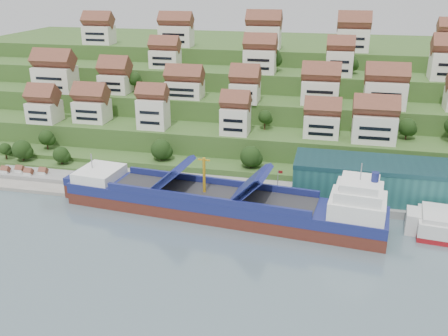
# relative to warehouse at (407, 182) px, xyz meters

# --- Properties ---
(ground) EXTENTS (300.00, 300.00, 0.00)m
(ground) POSITION_rel_warehouse_xyz_m (-52.00, -17.00, -7.20)
(ground) COLOR slate
(ground) RESTS_ON ground
(quay) EXTENTS (180.00, 14.00, 2.20)m
(quay) POSITION_rel_warehouse_xyz_m (-32.00, -2.00, -6.10)
(quay) COLOR gray
(quay) RESTS_ON ground
(pebble_beach) EXTENTS (45.00, 20.00, 1.00)m
(pebble_beach) POSITION_rel_warehouse_xyz_m (-110.00, -5.00, -6.70)
(pebble_beach) COLOR gray
(pebble_beach) RESTS_ON ground
(hillside) EXTENTS (260.00, 128.00, 31.00)m
(hillside) POSITION_rel_warehouse_xyz_m (-52.00, 86.55, 3.46)
(hillside) COLOR #2D4C1E
(hillside) RESTS_ON ground
(hillside_village) EXTENTS (157.86, 62.74, 29.03)m
(hillside_village) POSITION_rel_warehouse_xyz_m (-48.01, 43.34, 17.07)
(hillside_village) COLOR white
(hillside_village) RESTS_ON ground
(hillside_trees) EXTENTS (143.81, 62.45, 30.19)m
(hillside_trees) POSITION_rel_warehouse_xyz_m (-57.84, 26.85, 8.95)
(hillside_trees) COLOR #1D3812
(hillside_trees) RESTS_ON ground
(warehouse) EXTENTS (60.00, 15.00, 10.00)m
(warehouse) POSITION_rel_warehouse_xyz_m (0.00, 0.00, 0.00)
(warehouse) COLOR #205755
(warehouse) RESTS_ON quay
(flagpole) EXTENTS (1.28, 0.16, 8.00)m
(flagpole) POSITION_rel_warehouse_xyz_m (-33.89, -7.00, -0.32)
(flagpole) COLOR gray
(flagpole) RESTS_ON quay
(beach_huts) EXTENTS (14.40, 3.70, 2.20)m
(beach_huts) POSITION_rel_warehouse_xyz_m (-112.00, -6.25, -5.10)
(beach_huts) COLOR white
(beach_huts) RESTS_ON pebble_beach
(cargo_ship) EXTENTS (85.09, 21.49, 18.75)m
(cargo_ship) POSITION_rel_warehouse_xyz_m (-45.45, -16.93, -3.69)
(cargo_ship) COLOR #542319
(cargo_ship) RESTS_ON ground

